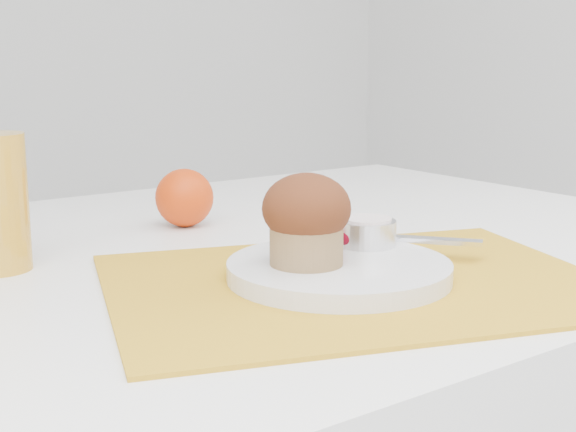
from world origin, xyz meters
TOP-DOWN VIEW (x-y plane):
  - placemat at (0.04, -0.14)m, footprint 0.53×0.46m
  - plate at (0.03, -0.13)m, footprint 0.21×0.21m
  - ramekin at (0.09, -0.10)m, footprint 0.06×0.06m
  - cream at (0.09, -0.10)m, footprint 0.06×0.06m
  - raspberry_near at (0.05, -0.07)m, footprint 0.02×0.02m
  - raspberry_far at (0.07, -0.09)m, footprint 0.02×0.02m
  - butter_knife at (0.12, -0.09)m, footprint 0.13×0.16m
  - orange at (0.03, 0.17)m, footprint 0.07×0.07m
  - muffin at (-0.00, -0.12)m, footprint 0.08×0.08m

SIDE VIEW (x-z plane):
  - placemat at x=0.04m, z-range 0.75..0.75m
  - plate at x=0.03m, z-range 0.75..0.77m
  - butter_knife at x=0.12m, z-range 0.77..0.78m
  - raspberry_near at x=0.05m, z-range 0.77..0.79m
  - raspberry_far at x=0.07m, z-range 0.77..0.79m
  - ramekin at x=0.09m, z-range 0.77..0.80m
  - orange at x=0.03m, z-range 0.75..0.82m
  - cream at x=0.09m, z-range 0.79..0.80m
  - muffin at x=0.00m, z-range 0.77..0.85m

